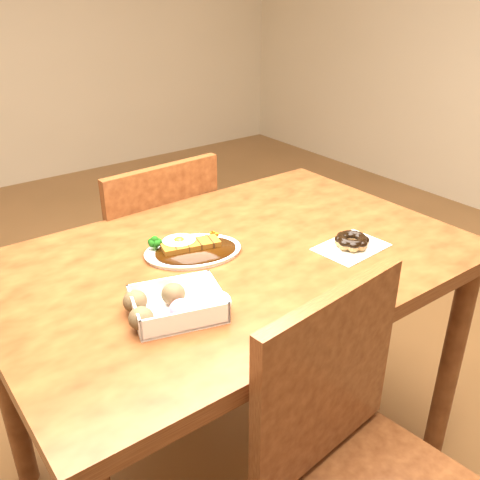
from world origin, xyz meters
TOP-DOWN VIEW (x-y plane):
  - ground at (0.00, 0.00)m, footprint 6.00×6.00m
  - table at (0.00, 0.00)m, footprint 1.20×0.80m
  - chair_far at (0.02, 0.53)m, footprint 0.44×0.44m
  - katsu_curry_plate at (-0.08, 0.07)m, footprint 0.29×0.24m
  - donut_box at (-0.26, -0.14)m, footprint 0.22×0.19m
  - pon_de_ring at (0.27, -0.15)m, footprint 0.19×0.14m

SIDE VIEW (x-z plane):
  - ground at x=0.00m, z-range 0.00..0.00m
  - chair_far at x=0.02m, z-range 0.04..0.91m
  - table at x=0.00m, z-range 0.28..1.03m
  - katsu_curry_plate at x=-0.08m, z-range 0.74..0.79m
  - pon_de_ring at x=0.27m, z-range 0.75..0.79m
  - donut_box at x=-0.26m, z-range 0.75..0.80m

